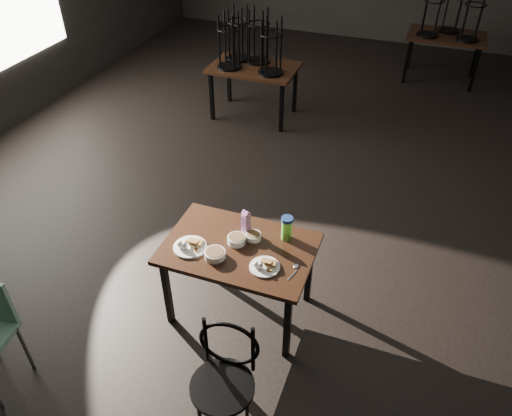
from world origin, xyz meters
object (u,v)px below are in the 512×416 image
at_px(bentwood_chair, 225,373).
at_px(water_bottle, 287,228).
at_px(juice_carton, 246,223).
at_px(main_table, 239,254).

bearing_deg(bentwood_chair, water_bottle, 82.02).
height_order(juice_carton, water_bottle, juice_carton).
relative_size(water_bottle, bentwood_chair, 0.23).
bearing_deg(juice_carton, water_bottle, 9.89).
bearing_deg(water_bottle, main_table, -144.78).
distance_m(water_bottle, bentwood_chair, 1.25).
relative_size(main_table, juice_carton, 5.07).
xyz_separation_m(main_table, water_bottle, (0.33, 0.23, 0.19)).
distance_m(juice_carton, water_bottle, 0.33).
height_order(main_table, juice_carton, juice_carton).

